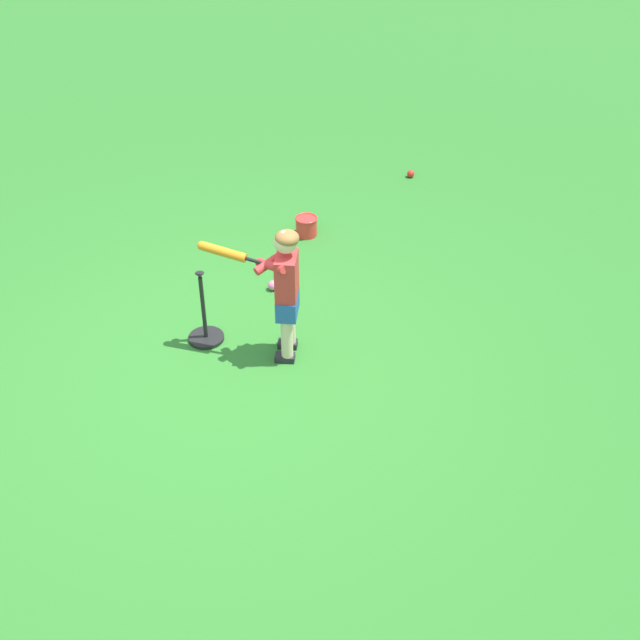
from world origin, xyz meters
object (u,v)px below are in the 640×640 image
(play_ball_behind_batter, at_px, (411,174))
(toy_bucket, at_px, (306,226))
(play_ball_far_right, at_px, (273,285))
(batting_tee, at_px, (205,329))
(child_batter, at_px, (283,282))

(play_ball_behind_batter, distance_m, toy_bucket, 1.66)
(play_ball_far_right, distance_m, batting_tee, 0.86)
(child_batter, distance_m, play_ball_far_right, 1.07)
(play_ball_behind_batter, bearing_deg, toy_bucket, -4.81)
(child_batter, height_order, toy_bucket, child_batter)
(play_ball_behind_batter, bearing_deg, child_batter, 14.74)
(play_ball_far_right, height_order, play_ball_behind_batter, play_ball_far_right)
(batting_tee, relative_size, toy_bucket, 2.87)
(play_ball_behind_batter, height_order, batting_tee, batting_tee)
(child_batter, bearing_deg, toy_bucket, -147.47)
(play_ball_far_right, relative_size, play_ball_behind_batter, 1.08)
(batting_tee, bearing_deg, child_batter, 111.53)
(play_ball_far_right, xyz_separation_m, toy_bucket, (-0.91, -0.34, 0.06))
(child_batter, height_order, play_ball_behind_batter, child_batter)
(play_ball_behind_batter, xyz_separation_m, toy_bucket, (1.65, -0.14, 0.06))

